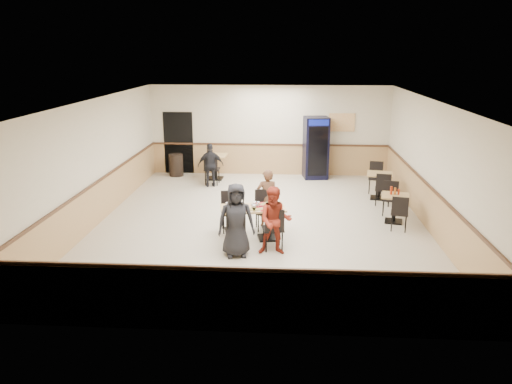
# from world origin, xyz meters

# --- Properties ---
(ground) EXTENTS (10.00, 10.00, 0.00)m
(ground) POSITION_xyz_m (0.00, 0.00, 0.00)
(ground) COLOR beige
(ground) RESTS_ON ground
(room_shell) EXTENTS (10.00, 10.00, 10.00)m
(room_shell) POSITION_xyz_m (1.78, 2.55, 0.58)
(room_shell) COLOR silver
(room_shell) RESTS_ON ground
(main_table) EXTENTS (1.52, 0.97, 0.76)m
(main_table) POSITION_xyz_m (-0.12, -1.15, 0.50)
(main_table) COLOR black
(main_table) RESTS_ON ground
(main_chairs) EXTENTS (1.55, 1.87, 0.96)m
(main_chairs) POSITION_xyz_m (-0.17, -1.16, 0.48)
(main_chairs) COLOR black
(main_chairs) RESTS_ON ground
(diner_woman_left) EXTENTS (0.84, 0.63, 1.54)m
(diner_woman_left) POSITION_xyz_m (-0.40, -2.08, 0.77)
(diner_woman_left) COLOR black
(diner_woman_left) RESTS_ON ground
(diner_woman_right) EXTENTS (0.72, 0.57, 1.44)m
(diner_woman_right) POSITION_xyz_m (0.39, -1.93, 0.72)
(diner_woman_right) COLOR maroon
(diner_woman_right) RESTS_ON ground
(diner_man_opposite) EXTENTS (0.55, 0.39, 1.40)m
(diner_man_opposite) POSITION_xyz_m (0.16, -0.22, 0.70)
(diner_man_opposite) COLOR brown
(diner_man_opposite) RESTS_ON ground
(lone_diner) EXTENTS (0.85, 0.49, 1.35)m
(lone_diner) POSITION_xyz_m (-1.74, 3.28, 0.68)
(lone_diner) COLOR black
(lone_diner) RESTS_ON ground
(tabletop_clutter) EXTENTS (1.26, 0.79, 0.12)m
(tabletop_clutter) POSITION_xyz_m (-0.09, -1.20, 0.78)
(tabletop_clutter) COLOR red
(tabletop_clutter) RESTS_ON main_table
(side_table_near) EXTENTS (0.78, 0.78, 0.70)m
(side_table_near) POSITION_xyz_m (3.28, 0.24, 0.46)
(side_table_near) COLOR black
(side_table_near) RESTS_ON ground
(side_table_near_chair_south) EXTENTS (0.49, 0.49, 0.88)m
(side_table_near_chair_south) POSITION_xyz_m (3.28, -0.32, 0.44)
(side_table_near_chair_south) COLOR black
(side_table_near_chair_south) RESTS_ON ground
(side_table_near_chair_north) EXTENTS (0.49, 0.49, 0.88)m
(side_table_near_chair_north) POSITION_xyz_m (3.28, 0.80, 0.44)
(side_table_near_chair_north) COLOR black
(side_table_near_chair_north) RESTS_ON ground
(side_table_far) EXTENTS (0.81, 0.81, 0.75)m
(side_table_far) POSITION_xyz_m (3.25, 2.27, 0.50)
(side_table_far) COLOR black
(side_table_far) RESTS_ON ground
(side_table_far_chair_south) EXTENTS (0.51, 0.51, 0.94)m
(side_table_far_chair_south) POSITION_xyz_m (3.25, 1.67, 0.47)
(side_table_far_chair_south) COLOR black
(side_table_far_chair_south) RESTS_ON ground
(side_table_far_chair_north) EXTENTS (0.51, 0.51, 0.94)m
(side_table_far_chair_north) POSITION_xyz_m (3.25, 2.86, 0.47)
(side_table_far_chair_north) COLOR black
(side_table_far_chair_north) RESTS_ON ground
(condiment_caddy) EXTENTS (0.23, 0.06, 0.20)m
(condiment_caddy) POSITION_xyz_m (3.25, 0.29, 0.79)
(condiment_caddy) COLOR #A2270B
(condiment_caddy) RESTS_ON side_table_near
(back_table) EXTENTS (0.78, 0.78, 0.81)m
(back_table) POSITION_xyz_m (-1.74, 4.20, 0.54)
(back_table) COLOR black
(back_table) RESTS_ON ground
(back_table_chair_lone) EXTENTS (0.49, 0.49, 1.03)m
(back_table_chair_lone) POSITION_xyz_m (-1.74, 3.55, 0.51)
(back_table_chair_lone) COLOR black
(back_table_chair_lone) RESTS_ON ground
(pepsi_cooler) EXTENTS (0.86, 0.86, 2.02)m
(pepsi_cooler) POSITION_xyz_m (1.55, 4.59, 1.01)
(pepsi_cooler) COLOR black
(pepsi_cooler) RESTS_ON ground
(trash_bin) EXTENTS (0.47, 0.47, 0.75)m
(trash_bin) POSITION_xyz_m (-3.12, 4.55, 0.37)
(trash_bin) COLOR black
(trash_bin) RESTS_ON ground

